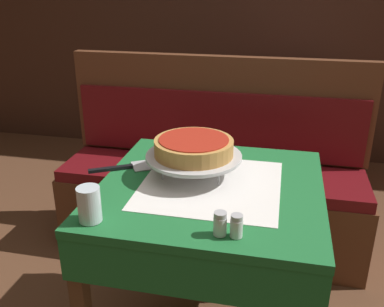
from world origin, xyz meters
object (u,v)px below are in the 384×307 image
(water_glass_near, at_px, (89,204))
(salt_shaker, at_px, (220,224))
(pizza_server, at_px, (129,167))
(condiment_caddy, at_px, (293,77))
(booth_bench, at_px, (212,192))
(pepper_shaker, at_px, (236,226))
(deep_dish_pizza, at_px, (194,147))
(pizza_pan_stand, at_px, (194,157))
(dining_table_rear, at_px, (294,102))
(dining_table_front, at_px, (210,211))

(water_glass_near, xyz_separation_m, salt_shaker, (0.39, 0.01, -0.02))
(pizza_server, relative_size, condiment_caddy, 1.82)
(booth_bench, xyz_separation_m, pepper_shaker, (0.25, -1.04, 0.45))
(booth_bench, distance_m, deep_dish_pizza, 0.86)
(pizza_pan_stand, xyz_separation_m, pepper_shaker, (0.20, -0.37, -0.04))
(dining_table_rear, xyz_separation_m, deep_dish_pizza, (-0.38, -1.56, 0.24))
(booth_bench, bearing_deg, salt_shaker, -79.23)
(water_glass_near, bearing_deg, booth_bench, 79.45)
(deep_dish_pizza, relative_size, condiment_caddy, 1.93)
(dining_table_front, relative_size, salt_shaker, 10.96)
(pizza_pan_stand, relative_size, deep_dish_pizza, 1.22)
(pizza_server, distance_m, water_glass_near, 0.39)
(dining_table_front, relative_size, deep_dish_pizza, 2.72)
(dining_table_front, height_order, pizza_pan_stand, pizza_pan_stand)
(water_glass_near, distance_m, pepper_shaker, 0.44)
(dining_table_front, distance_m, dining_table_rear, 1.65)
(pizza_server, height_order, pepper_shaker, pepper_shaker)
(dining_table_front, distance_m, booth_bench, 0.81)
(dining_table_rear, height_order, water_glass_near, water_glass_near)
(pepper_shaker, bearing_deg, deep_dish_pizza, 118.70)
(booth_bench, height_order, condiment_caddy, booth_bench)
(deep_dish_pizza, distance_m, pizza_server, 0.28)
(salt_shaker, distance_m, condiment_caddy, 2.01)
(dining_table_rear, relative_size, water_glass_near, 6.70)
(pizza_server, bearing_deg, booth_bench, 71.98)
(dining_table_front, xyz_separation_m, booth_bench, (-0.12, 0.73, -0.31))
(salt_shaker, bearing_deg, water_glass_near, -178.83)
(pizza_server, xyz_separation_m, condiment_caddy, (0.62, 1.62, 0.03))
(dining_table_front, bearing_deg, pizza_pan_stand, 141.34)
(pizza_pan_stand, bearing_deg, booth_bench, 93.59)
(deep_dish_pizza, bearing_deg, salt_shaker, -67.16)
(dining_table_front, bearing_deg, booth_bench, 99.09)
(dining_table_rear, distance_m, salt_shaker, 1.95)
(deep_dish_pizza, bearing_deg, dining_table_rear, 76.31)
(dining_table_rear, relative_size, pepper_shaker, 10.68)
(dining_table_front, distance_m, water_glass_near, 0.48)
(dining_table_rear, bearing_deg, pizza_pan_stand, -103.69)
(pizza_pan_stand, bearing_deg, water_glass_near, -122.11)
(pizza_pan_stand, xyz_separation_m, salt_shaker, (0.16, -0.37, -0.04))
(salt_shaker, xyz_separation_m, condiment_caddy, (0.20, 2.00, -0.00))
(dining_table_front, distance_m, pizza_pan_stand, 0.21)
(dining_table_rear, distance_m, pizza_pan_stand, 1.62)
(water_glass_near, relative_size, salt_shaker, 1.54)
(dining_table_rear, bearing_deg, water_glass_near, -107.67)
(booth_bench, xyz_separation_m, pizza_server, (-0.22, -0.66, 0.42))
(pepper_shaker, bearing_deg, water_glass_near, -178.95)
(condiment_caddy, bearing_deg, dining_table_front, -99.48)
(condiment_caddy, bearing_deg, deep_dish_pizza, -102.37)
(dining_table_rear, relative_size, pizza_pan_stand, 2.09)
(booth_bench, bearing_deg, dining_table_front, -80.91)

